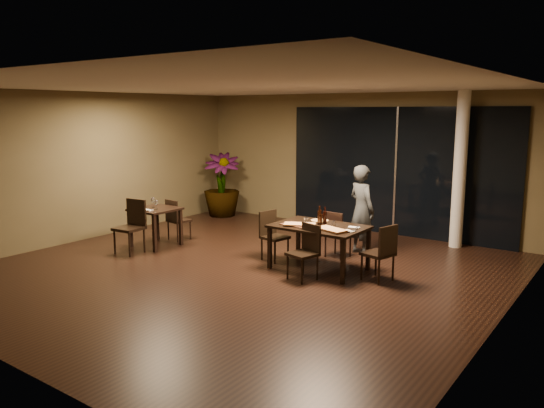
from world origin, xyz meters
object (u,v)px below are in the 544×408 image
at_px(bottle_b, 321,218).
at_px(bottle_c, 325,216).
at_px(bottle_a, 320,215).
at_px(potted_plant, 222,185).
at_px(chair_main_near, 306,249).
at_px(chair_main_far, 336,232).
at_px(diner, 362,210).
at_px(main_table, 319,230).
at_px(side_table, 155,215).
at_px(chair_side_far, 176,218).
at_px(chair_side_near, 132,223).
at_px(chair_main_left, 272,233).
at_px(chair_main_right, 382,250).

relative_size(bottle_b, bottle_c, 0.90).
distance_m(bottle_a, bottle_b, 0.07).
bearing_deg(potted_plant, chair_main_near, -34.87).
distance_m(chair_main_far, diner, 0.66).
height_order(main_table, bottle_c, bottle_c).
bearing_deg(side_table, chair_side_far, 91.19).
height_order(chair_main_near, bottle_c, bottle_c).
bearing_deg(chair_side_near, potted_plant, 99.20).
xyz_separation_m(chair_main_left, bottle_a, (0.98, -0.01, 0.42)).
relative_size(chair_main_far, bottle_a, 2.66).
xyz_separation_m(chair_main_right, diner, (-0.99, 1.28, 0.32)).
xyz_separation_m(chair_side_near, diner, (3.52, 2.38, 0.27)).
relative_size(chair_main_left, potted_plant, 0.55).
bearing_deg(bottle_a, bottle_b, -39.24).
xyz_separation_m(chair_main_near, chair_main_left, (-1.09, 0.60, -0.00)).
bearing_deg(diner, chair_main_far, 88.84).
distance_m(side_table, bottle_c, 3.50).
distance_m(main_table, potted_plant, 5.02).
bearing_deg(side_table, chair_main_left, 13.00).
bearing_deg(main_table, bottle_c, 76.64).
distance_m(side_table, chair_main_far, 3.53).
distance_m(chair_main_near, potted_plant, 5.41).
height_order(chair_side_near, potted_plant, potted_plant).
height_order(main_table, chair_side_far, chair_side_far).
bearing_deg(main_table, diner, 84.26).
distance_m(side_table, chair_main_right, 4.55).
height_order(main_table, chair_main_near, chair_main_near).
bearing_deg(diner, chair_side_far, 43.88).
relative_size(chair_main_left, chair_side_near, 0.87).
bearing_deg(diner, bottle_b, 110.05).
distance_m(chair_main_right, chair_side_far, 4.53).
bearing_deg(side_table, potted_plant, 107.09).
xyz_separation_m(chair_main_near, diner, (0.04, 1.85, 0.34)).
xyz_separation_m(chair_side_near, bottle_a, (3.37, 1.12, 0.35)).
bearing_deg(chair_side_far, bottle_a, -171.70).
bearing_deg(chair_main_right, bottle_b, -74.50).
bearing_deg(chair_main_far, bottle_c, 106.39).
bearing_deg(main_table, bottle_a, 115.92).
bearing_deg(potted_plant, side_table, -72.91).
bearing_deg(chair_side_near, main_table, 12.25).
height_order(chair_main_left, chair_side_near, chair_side_near).
distance_m(diner, potted_plant, 4.63).
distance_m(chair_main_far, chair_main_right, 1.45).
height_order(main_table, chair_side_near, chair_side_near).
distance_m(chair_main_left, bottle_c, 1.11).
xyz_separation_m(chair_side_far, diner, (3.54, 1.24, 0.36)).
bearing_deg(bottle_b, chair_side_far, 179.09).
bearing_deg(chair_side_far, bottle_b, -172.36).
relative_size(chair_side_near, bottle_c, 3.34).
bearing_deg(chair_main_left, bottle_c, -75.37).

